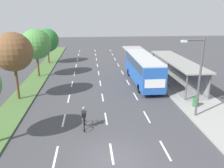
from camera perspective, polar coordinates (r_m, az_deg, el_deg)
ground_plane at (r=14.79m, az=0.15°, el=-18.12°), size 140.00×140.00×0.00m
median_strip at (r=33.83m, az=-17.47°, el=2.08°), size 2.60×52.00×0.12m
sidewalk_right at (r=34.69m, az=12.19°, el=2.90°), size 4.50×52.00×0.15m
lane_divider_left at (r=31.39m, az=-9.53°, el=1.38°), size 0.14×47.28×0.01m
lane_divider_center at (r=31.32m, az=-3.13°, el=1.57°), size 0.14×47.28×0.01m
lane_divider_right at (r=31.65m, az=3.21°, el=1.74°), size 0.14×47.28×0.01m
bus_shelter at (r=29.49m, az=15.99°, el=3.63°), size 2.90×13.15×2.86m
bus at (r=28.73m, az=7.60°, el=4.22°), size 2.54×11.29×3.37m
cyclist at (r=17.96m, az=-6.92°, el=-8.45°), size 0.46×1.82×1.71m
median_tree_second at (r=24.17m, az=-23.23°, el=7.26°), size 3.76×3.76×6.66m
median_tree_third at (r=32.31m, az=-18.27°, el=9.33°), size 3.98×3.98×6.36m
median_tree_fourth at (r=40.68m, az=-15.73°, el=10.34°), size 3.87×3.87×5.78m
streetlight at (r=19.78m, az=20.49°, el=2.58°), size 1.91×0.24×6.50m
trash_bin at (r=22.84m, az=19.92°, el=-4.18°), size 0.52×0.52×0.85m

